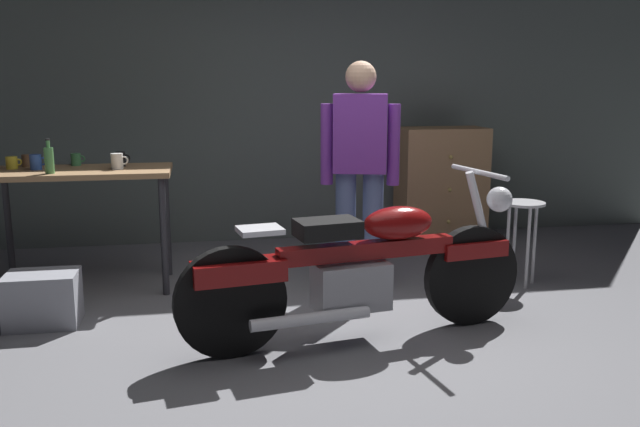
{
  "coord_description": "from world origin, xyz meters",
  "views": [
    {
      "loc": [
        -0.74,
        -3.67,
        1.54
      ],
      "look_at": [
        0.05,
        0.7,
        0.65
      ],
      "focal_mm": 37.63,
      "sensor_mm": 36.0,
      "label": 1
    }
  ],
  "objects_px": {
    "wooden_dresser": "(441,186)",
    "mug_yellow_tall": "(12,163)",
    "person_standing": "(360,166)",
    "mug_black_matte": "(121,159)",
    "mug_brown_stoneware": "(28,160)",
    "storage_bin": "(43,299)",
    "mug_white_ceramic": "(117,161)",
    "mug_green_speckled": "(76,159)",
    "mug_blue_enamel": "(36,162)",
    "bottle": "(49,160)",
    "motorcycle": "(362,267)",
    "shop_stool": "(522,220)"
  },
  "relations": [
    {
      "from": "wooden_dresser",
      "to": "mug_yellow_tall",
      "type": "bearing_deg",
      "value": -167.39
    },
    {
      "from": "person_standing",
      "to": "mug_black_matte",
      "type": "relative_size",
      "value": 15.05
    },
    {
      "from": "mug_brown_stoneware",
      "to": "mug_yellow_tall",
      "type": "distance_m",
      "value": 0.15
    },
    {
      "from": "storage_bin",
      "to": "mug_black_matte",
      "type": "distance_m",
      "value": 1.24
    },
    {
      "from": "person_standing",
      "to": "mug_white_ceramic",
      "type": "xyz_separation_m",
      "value": [
        -1.73,
        0.33,
        0.03
      ]
    },
    {
      "from": "mug_green_speckled",
      "to": "mug_blue_enamel",
      "type": "bearing_deg",
      "value": -139.95
    },
    {
      "from": "mug_blue_enamel",
      "to": "bottle",
      "type": "height_order",
      "value": "bottle"
    },
    {
      "from": "storage_bin",
      "to": "mug_black_matte",
      "type": "bearing_deg",
      "value": 63.3
    },
    {
      "from": "mug_blue_enamel",
      "to": "mug_yellow_tall",
      "type": "xyz_separation_m",
      "value": [
        -0.18,
        0.08,
        -0.01
      ]
    },
    {
      "from": "wooden_dresser",
      "to": "bottle",
      "type": "xyz_separation_m",
      "value": [
        -3.27,
        -1.1,
        0.45
      ]
    },
    {
      "from": "motorcycle",
      "to": "mug_brown_stoneware",
      "type": "bearing_deg",
      "value": 134.82
    },
    {
      "from": "mug_black_matte",
      "to": "bottle",
      "type": "bearing_deg",
      "value": -145.32
    },
    {
      "from": "mug_blue_enamel",
      "to": "mug_yellow_tall",
      "type": "height_order",
      "value": "mug_blue_enamel"
    },
    {
      "from": "storage_bin",
      "to": "person_standing",
      "type": "bearing_deg",
      "value": 9.95
    },
    {
      "from": "person_standing",
      "to": "wooden_dresser",
      "type": "relative_size",
      "value": 1.52
    },
    {
      "from": "bottle",
      "to": "mug_black_matte",
      "type": "bearing_deg",
      "value": 34.68
    },
    {
      "from": "shop_stool",
      "to": "storage_bin",
      "type": "bearing_deg",
      "value": -175.44
    },
    {
      "from": "wooden_dresser",
      "to": "mug_blue_enamel",
      "type": "distance_m",
      "value": 3.54
    },
    {
      "from": "shop_stool",
      "to": "motorcycle",
      "type": "bearing_deg",
      "value": -149.31
    },
    {
      "from": "person_standing",
      "to": "mug_blue_enamel",
      "type": "bearing_deg",
      "value": 5.03
    },
    {
      "from": "storage_bin",
      "to": "mug_blue_enamel",
      "type": "relative_size",
      "value": 3.73
    },
    {
      "from": "mug_blue_enamel",
      "to": "mug_black_matte",
      "type": "distance_m",
      "value": 0.59
    },
    {
      "from": "motorcycle",
      "to": "shop_stool",
      "type": "height_order",
      "value": "motorcycle"
    },
    {
      "from": "mug_green_speckled",
      "to": "mug_yellow_tall",
      "type": "bearing_deg",
      "value": -163.91
    },
    {
      "from": "mug_brown_stoneware",
      "to": "mug_yellow_tall",
      "type": "bearing_deg",
      "value": -122.34
    },
    {
      "from": "mug_blue_enamel",
      "to": "bottle",
      "type": "distance_m",
      "value": 0.26
    },
    {
      "from": "person_standing",
      "to": "shop_stool",
      "type": "xyz_separation_m",
      "value": [
        1.24,
        -0.11,
        -0.43
      ]
    },
    {
      "from": "mug_black_matte",
      "to": "bottle",
      "type": "xyz_separation_m",
      "value": [
        -0.44,
        -0.31,
        0.04
      ]
    },
    {
      "from": "motorcycle",
      "to": "mug_yellow_tall",
      "type": "xyz_separation_m",
      "value": [
        -2.27,
        1.45,
        0.5
      ]
    },
    {
      "from": "shop_stool",
      "to": "mug_brown_stoneware",
      "type": "xyz_separation_m",
      "value": [
        -3.64,
        0.71,
        0.45
      ]
    },
    {
      "from": "mug_brown_stoneware",
      "to": "mug_green_speckled",
      "type": "relative_size",
      "value": 1.1
    },
    {
      "from": "mug_green_speckled",
      "to": "person_standing",
      "type": "bearing_deg",
      "value": -16.23
    },
    {
      "from": "shop_stool",
      "to": "storage_bin",
      "type": "distance_m",
      "value": 3.42
    },
    {
      "from": "mug_yellow_tall",
      "to": "bottle",
      "type": "relative_size",
      "value": 0.47
    },
    {
      "from": "storage_bin",
      "to": "mug_white_ceramic",
      "type": "bearing_deg",
      "value": 59.14
    },
    {
      "from": "motorcycle",
      "to": "person_standing",
      "type": "height_order",
      "value": "person_standing"
    },
    {
      "from": "mug_white_ceramic",
      "to": "mug_black_matte",
      "type": "bearing_deg",
      "value": 86.73
    },
    {
      "from": "motorcycle",
      "to": "mug_white_ceramic",
      "type": "xyz_separation_m",
      "value": [
        -1.51,
        1.3,
        0.51
      ]
    },
    {
      "from": "motorcycle",
      "to": "wooden_dresser",
      "type": "height_order",
      "value": "wooden_dresser"
    },
    {
      "from": "bottle",
      "to": "mug_white_ceramic",
      "type": "bearing_deg",
      "value": 19.8
    },
    {
      "from": "shop_stool",
      "to": "mug_green_speckled",
      "type": "bearing_deg",
      "value": 167.91
    },
    {
      "from": "wooden_dresser",
      "to": "mug_green_speckled",
      "type": "bearing_deg",
      "value": -167.87
    },
    {
      "from": "person_standing",
      "to": "mug_blue_enamel",
      "type": "xyz_separation_m",
      "value": [
        -2.3,
        0.4,
        0.03
      ]
    },
    {
      "from": "mug_brown_stoneware",
      "to": "person_standing",
      "type": "bearing_deg",
      "value": -14.06
    },
    {
      "from": "mug_yellow_tall",
      "to": "motorcycle",
      "type": "bearing_deg",
      "value": -32.49
    },
    {
      "from": "storage_bin",
      "to": "mug_green_speckled",
      "type": "xyz_separation_m",
      "value": [
        0.09,
        0.98,
        0.78
      ]
    },
    {
      "from": "mug_blue_enamel",
      "to": "shop_stool",
      "type": "bearing_deg",
      "value": -8.09
    },
    {
      "from": "wooden_dresser",
      "to": "shop_stool",
      "type": "bearing_deg",
      "value": -84.4
    },
    {
      "from": "mug_brown_stoneware",
      "to": "mug_green_speckled",
      "type": "distance_m",
      "value": 0.35
    },
    {
      "from": "shop_stool",
      "to": "mug_green_speckled",
      "type": "xyz_separation_m",
      "value": [
        -3.3,
        0.71,
        0.45
      ]
    }
  ]
}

